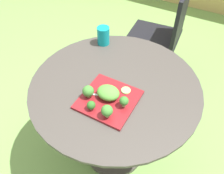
{
  "coord_description": "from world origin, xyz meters",
  "views": [
    {
      "loc": [
        0.42,
        -0.79,
        1.64
      ],
      "look_at": [
        0.01,
        -0.06,
        0.77
      ],
      "focal_mm": 37.43,
      "sensor_mm": 36.0,
      "label": 1
    }
  ],
  "objects_px": {
    "drinking_glass": "(103,36)",
    "fork": "(101,95)",
    "patio_chair": "(164,31)",
    "salad_plate": "(109,100)"
  },
  "relations": [
    {
      "from": "patio_chair",
      "to": "fork",
      "type": "bearing_deg",
      "value": -89.71
    },
    {
      "from": "drinking_glass",
      "to": "fork",
      "type": "xyz_separation_m",
      "value": [
        0.23,
        -0.42,
        -0.04
      ]
    },
    {
      "from": "salad_plate",
      "to": "fork",
      "type": "relative_size",
      "value": 1.86
    },
    {
      "from": "patio_chair",
      "to": "salad_plate",
      "type": "xyz_separation_m",
      "value": [
        0.05,
        -1.06,
        0.21
      ]
    },
    {
      "from": "drinking_glass",
      "to": "fork",
      "type": "relative_size",
      "value": 0.78
    },
    {
      "from": "salad_plate",
      "to": "drinking_glass",
      "type": "relative_size",
      "value": 2.37
    },
    {
      "from": "patio_chair",
      "to": "drinking_glass",
      "type": "bearing_deg",
      "value": -109.2
    },
    {
      "from": "patio_chair",
      "to": "fork",
      "type": "distance_m",
      "value": 1.08
    },
    {
      "from": "drinking_glass",
      "to": "fork",
      "type": "distance_m",
      "value": 0.48
    },
    {
      "from": "salad_plate",
      "to": "drinking_glass",
      "type": "bearing_deg",
      "value": 123.39
    }
  ]
}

